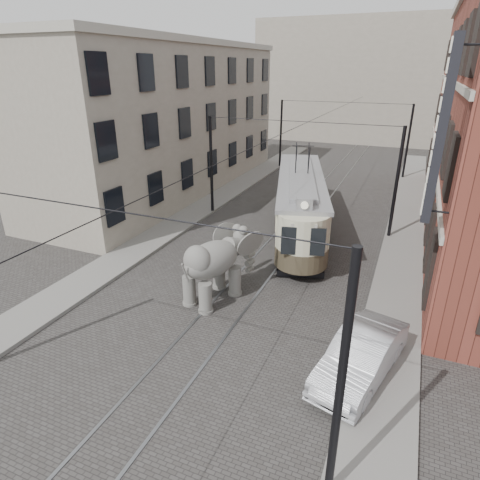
% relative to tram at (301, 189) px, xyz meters
% --- Properties ---
extents(ground, '(120.00, 120.00, 0.00)m').
position_rel_tram_xyz_m(ground, '(-0.30, -5.26, -2.42)').
color(ground, '#3E3B39').
extents(tram_rails, '(1.54, 80.00, 0.02)m').
position_rel_tram_xyz_m(tram_rails, '(-0.30, -5.26, -2.41)').
color(tram_rails, slate).
rests_on(tram_rails, ground).
extents(sidewalk_right, '(2.00, 60.00, 0.15)m').
position_rel_tram_xyz_m(sidewalk_right, '(5.70, -5.26, -2.34)').
color(sidewalk_right, slate).
rests_on(sidewalk_right, ground).
extents(sidewalk_left, '(2.00, 60.00, 0.15)m').
position_rel_tram_xyz_m(sidewalk_left, '(-6.80, -5.26, -2.34)').
color(sidewalk_left, slate).
rests_on(sidewalk_left, ground).
extents(stucco_building, '(7.00, 24.00, 10.00)m').
position_rel_tram_xyz_m(stucco_building, '(-11.30, 4.74, 2.58)').
color(stucco_building, gray).
rests_on(stucco_building, ground).
extents(distant_block, '(28.00, 10.00, 14.00)m').
position_rel_tram_xyz_m(distant_block, '(-0.30, 34.74, 4.58)').
color(distant_block, gray).
rests_on(distant_block, ground).
extents(catenary, '(11.00, 30.20, 6.00)m').
position_rel_tram_xyz_m(catenary, '(-0.50, -0.26, 0.58)').
color(catenary, black).
rests_on(catenary, ground).
extents(tram, '(5.84, 12.41, 4.84)m').
position_rel_tram_xyz_m(tram, '(0.00, 0.00, 0.00)').
color(tram, beige).
rests_on(tram, ground).
extents(elephant, '(3.63, 4.97, 2.72)m').
position_rel_tram_xyz_m(elephant, '(-1.12, -8.80, -1.06)').
color(elephant, slate).
rests_on(elephant, ground).
extents(parked_car, '(2.56, 4.58, 1.43)m').
position_rel_tram_xyz_m(parked_car, '(4.97, -11.06, -1.70)').
color(parked_car, '#A7A7AC').
rests_on(parked_car, ground).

